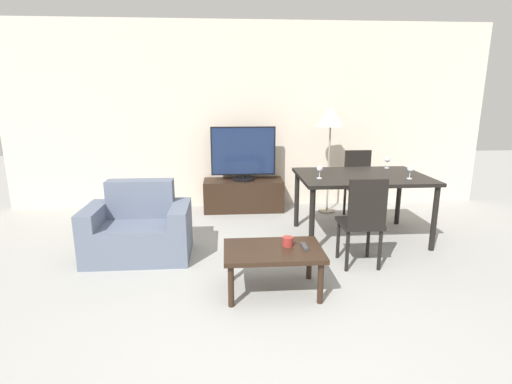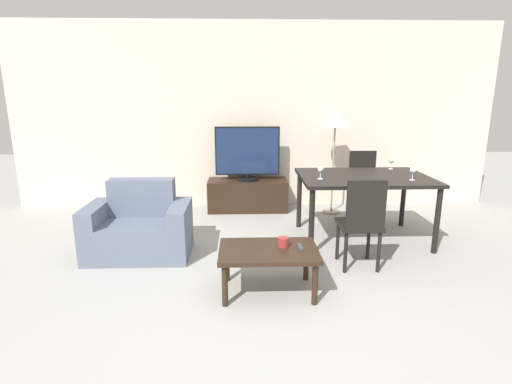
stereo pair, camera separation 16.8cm
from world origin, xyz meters
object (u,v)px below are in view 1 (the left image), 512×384
Objects in this scene: cup_white_near at (288,242)px; remote_primary at (305,246)px; coffee_table at (273,254)px; dining_chair_near at (363,218)px; dining_table at (362,181)px; wine_glass_left at (387,160)px; armchair at (139,231)px; floor_lamp at (331,121)px; dining_chair_far at (359,181)px; wine_glass_center at (410,170)px; tv_stand at (244,195)px; tv at (243,154)px; wine_glass_right at (320,169)px.

remote_primary is at bearing -18.41° from cup_white_near.
coffee_table is 0.92× the size of dining_chair_near.
dining_table is 10.10× the size of wine_glass_left.
armchair is 2.57m from dining_table.
floor_lamp is at bearing 129.45° from wine_glass_left.
wine_glass_center is at bearing -79.99° from dining_chair_far.
dining_chair_near reaches higher than cup_white_near.
tv_stand is 2.09m from wine_glass_left.
dining_chair_far reaches higher than tv_stand.
wine_glass_left is (0.45, 0.39, 0.18)m from dining_table.
floor_lamp is at bearing 146.48° from dining_chair_far.
dining_chair_near is (0.93, 0.44, 0.16)m from coffee_table.
tv is 6.19× the size of remote_primary.
floor_lamp is 10.34× the size of wine_glass_center.
armchair is 2.07m from wine_glass_right.
tv is 1.68m from dining_chair_far.
armchair reaches higher than tv_stand.
armchair is 3.02m from wine_glass_center.
dining_table is 1.60× the size of dining_chair_far.
dining_chair_near reaches higher than tv_stand.
armchair is 7.12× the size of remote_primary.
tv is at bearing 99.32° from remote_primary.
dining_table is at bearing 46.95° from coffee_table.
dining_chair_far is at bearing 51.16° from wine_glass_right.
floor_lamp is at bearing 112.90° from wine_glass_center.
tv is 1.63m from wine_glass_right.
remote_primary is (0.41, -2.53, -0.43)m from tv.
wine_glass_left is (0.57, -0.69, -0.45)m from floor_lamp.
dining_chair_far reaches higher than wine_glass_center.
remote_primary is (0.27, 0.01, 0.06)m from coffee_table.
armchair is 1.83m from remote_primary.
tv_stand is at bearing 164.83° from dining_chair_far.
tv_stand is 7.73× the size of remote_primary.
coffee_table is at bearing -178.68° from remote_primary.
coffee_table is 5.64× the size of remote_primary.
remote_primary is (-0.92, -1.27, -0.28)m from dining_table.
wine_glass_left is at bearing 50.39° from remote_primary.
tv_stand reaches higher than coffee_table.
remote_primary is at bearing -29.13° from armchair.
floor_lamp is at bearing 71.00° from wine_glass_right.
tv is 2.34m from wine_glass_center.
floor_lamp is at bearing 67.76° from cup_white_near.
dining_table is 1.60× the size of dining_chair_near.
tv is at bearing 119.00° from wine_glass_right.
tv reaches higher than dining_chair_near.
cup_white_near is at bearing -115.84° from wine_glass_right.
wine_glass_left is (1.37, 1.65, 0.46)m from remote_primary.
tv is at bearing -90.00° from tv_stand.
floor_lamp is 10.34× the size of wine_glass_right.
floor_lamp reaches higher than remote_primary.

